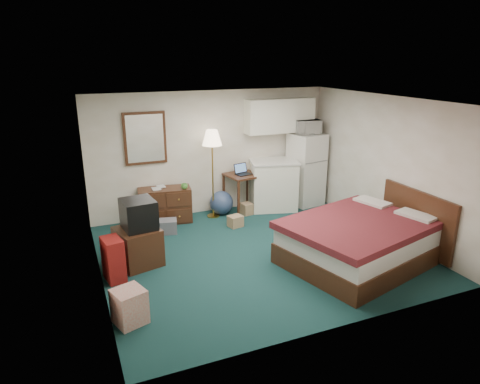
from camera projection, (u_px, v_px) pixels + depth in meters
name	position (u px, v px, depth m)	size (l,w,h in m)	color
floor	(258.00, 252.00, 7.16)	(5.00, 4.50, 0.01)	#0E3836
ceiling	(260.00, 101.00, 6.40)	(5.00, 4.50, 0.01)	beige
walls	(259.00, 181.00, 6.78)	(5.01, 4.51, 2.50)	beige
mirror	(145.00, 138.00, 8.11)	(0.80, 0.06, 1.00)	white
upper_cabinets	(280.00, 116.00, 8.92)	(1.50, 0.35, 0.70)	white
headboard	(416.00, 220.00, 7.08)	(0.06, 1.56, 1.00)	#3B1E12
dresser	(165.00, 205.00, 8.39)	(1.01, 0.46, 0.69)	#3B1E12
floor_lamp	(213.00, 174.00, 8.50)	(0.39, 0.39, 1.78)	gold
desk	(243.00, 193.00, 8.93)	(0.64, 0.64, 0.81)	#3B1E12
exercise_ball	(221.00, 203.00, 8.83)	(0.49, 0.49, 0.49)	navy
kitchen_counter	(273.00, 185.00, 9.10)	(0.93, 0.71, 1.02)	white
fridge	(306.00, 169.00, 9.32)	(0.64, 0.64, 1.56)	silver
bed	(358.00, 242.00, 6.72)	(2.17, 1.69, 0.69)	#430E12
tv_stand	(138.00, 246.00, 6.69)	(0.59, 0.65, 0.59)	#3B1E12
suitcase	(113.00, 259.00, 6.21)	(0.25, 0.40, 0.64)	maroon
retail_box	(129.00, 306.00, 5.23)	(0.35, 0.35, 0.44)	silver
file_bin	(167.00, 226.00, 7.92)	(0.36, 0.27, 0.25)	slate
cardboard_box_a	(235.00, 221.00, 8.22)	(0.26, 0.22, 0.22)	#A07D55
cardboard_box_b	(247.00, 209.00, 8.86)	(0.20, 0.24, 0.24)	#A07D55
laptop	(244.00, 170.00, 8.75)	(0.31, 0.25, 0.21)	black
crt_tv	(138.00, 214.00, 6.57)	(0.49, 0.53, 0.46)	black
microwave	(307.00, 125.00, 9.03)	(0.54, 0.30, 0.37)	silver
book_a	(152.00, 184.00, 8.18)	(0.16, 0.02, 0.22)	#A07D55
book_b	(157.00, 182.00, 8.32)	(0.16, 0.02, 0.21)	#A07D55
mug	(184.00, 186.00, 8.24)	(0.13, 0.10, 0.13)	#519B3B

